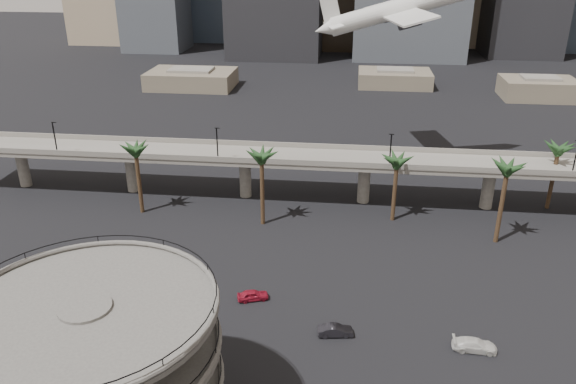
# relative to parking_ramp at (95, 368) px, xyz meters

# --- Properties ---
(parking_ramp) EXTENTS (22.20, 22.20, 17.35)m
(parking_ramp) POSITION_rel_parking_ramp_xyz_m (0.00, 0.00, 0.00)
(parking_ramp) COLOR #524F4C
(parking_ramp) RESTS_ON ground
(overpass) EXTENTS (130.00, 9.30, 14.70)m
(overpass) POSITION_rel_parking_ramp_xyz_m (13.00, 59.00, -2.50)
(overpass) COLOR #68645D
(overpass) RESTS_ON ground
(palm_trees) EXTENTS (76.40, 18.40, 14.00)m
(palm_trees) POSITION_rel_parking_ramp_xyz_m (24.58, 51.18, 1.46)
(palm_trees) COLOR #4C3320
(palm_trees) RESTS_ON ground
(low_buildings) EXTENTS (135.00, 27.50, 6.80)m
(low_buildings) POSITION_rel_parking_ramp_xyz_m (19.89, 146.30, -6.97)
(low_buildings) COLOR brown
(low_buildings) RESTS_ON ground
(airborne_jet) EXTENTS (33.93, 30.42, 11.70)m
(airborne_jet) POSITION_rel_parking_ramp_xyz_m (29.61, 76.83, 22.57)
(airborne_jet) COLOR silver
(airborne_jet) RESTS_ON ground
(car_a) EXTENTS (4.47, 2.87, 1.42)m
(car_a) POSITION_rel_parking_ramp_xyz_m (9.17, 25.68, -9.13)
(car_a) COLOR #A7172E
(car_a) RESTS_ON ground
(car_b) EXTENTS (4.49, 2.12, 1.42)m
(car_b) POSITION_rel_parking_ramp_xyz_m (20.41, 19.42, -9.12)
(car_b) COLOR black
(car_b) RESTS_ON ground
(car_c) EXTENTS (5.21, 2.30, 1.49)m
(car_c) POSITION_rel_parking_ramp_xyz_m (36.67, 18.58, -9.09)
(car_c) COLOR silver
(car_c) RESTS_ON ground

